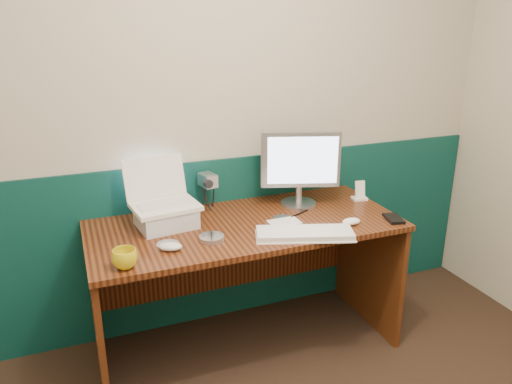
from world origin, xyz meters
name	(u,v)px	position (x,y,z in m)	size (l,w,h in m)	color
back_wall	(211,116)	(0.00, 1.75, 1.25)	(3.50, 0.04, 2.50)	#B8B29C
wainscot	(215,241)	(0.00, 1.74, 0.50)	(3.48, 0.02, 1.00)	#07312A
desk	(246,287)	(0.06, 1.38, 0.38)	(1.60, 0.70, 0.75)	#331209
laptop_riser	(166,217)	(-0.33, 1.49, 0.80)	(0.28, 0.24, 0.10)	silver
laptop	(164,183)	(-0.33, 1.49, 0.98)	(0.32, 0.25, 0.27)	white
monitor	(299,168)	(0.43, 1.52, 0.97)	(0.43, 0.12, 0.43)	#B2B2B7
keyboard	(305,234)	(0.27, 1.12, 0.76)	(0.47, 0.16, 0.03)	white
mouse_right	(351,221)	(0.56, 1.16, 0.77)	(0.10, 0.06, 0.03)	white
mouse_left	(170,247)	(-0.37, 1.21, 0.77)	(0.11, 0.07, 0.04)	silver
mug	(125,259)	(-0.58, 1.11, 0.79)	(0.11, 0.11, 0.09)	gold
camcorder	(208,190)	(-0.06, 1.65, 0.86)	(0.10, 0.14, 0.22)	#B1B1B6
cd_spindle	(212,238)	(-0.16, 1.24, 0.76)	(0.12, 0.12, 0.02)	#B5BBC6
cd_loose_a	(168,244)	(-0.36, 1.28, 0.75)	(0.11, 0.11, 0.00)	silver
cd_loose_b	(283,218)	(0.27, 1.37, 0.75)	(0.11, 0.11, 0.00)	silver
pen	(300,213)	(0.39, 1.39, 0.75)	(0.01, 0.01, 0.15)	black
papers	(284,222)	(0.25, 1.31, 0.75)	(0.16, 0.11, 0.00)	white
dock	(359,198)	(0.80, 1.47, 0.76)	(0.08, 0.06, 0.02)	white
music_player	(360,189)	(0.80, 1.47, 0.81)	(0.06, 0.01, 0.10)	white
pda	(394,219)	(0.80, 1.14, 0.76)	(0.08, 0.13, 0.02)	black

